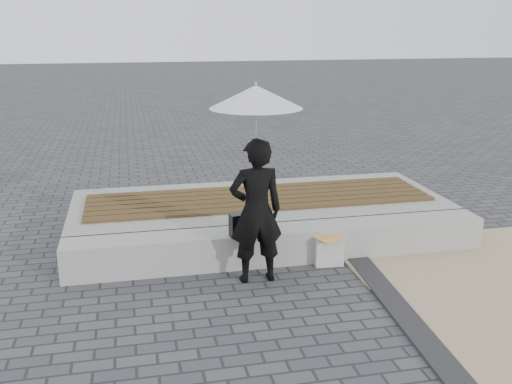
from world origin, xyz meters
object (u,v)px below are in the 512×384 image
(parasol, at_px, (256,97))
(handbag, at_px, (246,224))
(woman, at_px, (256,211))
(canvas_tote, at_px, (329,251))
(seating_ledge, at_px, (282,244))

(parasol, distance_m, handbag, 1.50)
(woman, bearing_deg, handbag, -84.82)
(woman, height_order, canvas_tote, woman)
(woman, height_order, parasol, parasol)
(canvas_tote, bearing_deg, handbag, 176.46)
(woman, bearing_deg, canvas_tote, -168.33)
(seating_ledge, relative_size, canvas_tote, 14.53)
(woman, height_order, handbag, woman)
(seating_ledge, height_order, woman, woman)
(seating_ledge, relative_size, woman, 3.17)
(seating_ledge, height_order, parasol, parasol)
(seating_ledge, xyz_separation_m, handbag, (-0.46, -0.17, 0.33))
(seating_ledge, xyz_separation_m, woman, (-0.42, -0.50, 0.59))
(parasol, height_order, handbag, parasol)
(seating_ledge, height_order, handbag, handbag)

